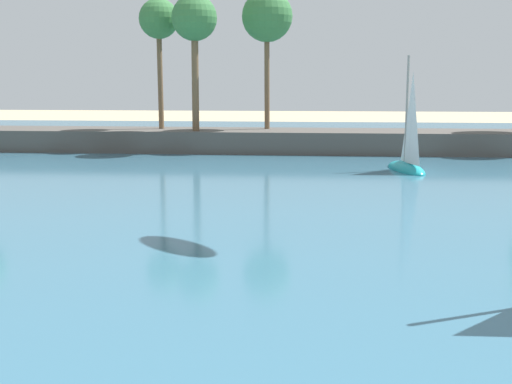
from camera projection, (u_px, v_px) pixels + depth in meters
sea at (281, 155)px, 51.06m from camera, size 220.00×85.36×0.06m
palm_headland at (303, 103)px, 52.88m from camera, size 85.97×6.53×13.47m
sailboat_near_shore at (407, 160)px, 41.97m from camera, size 2.72×5.60×7.80m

